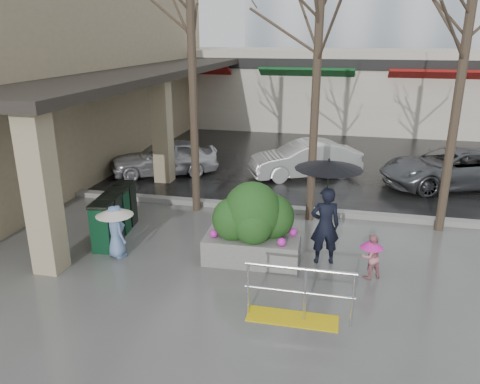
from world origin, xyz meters
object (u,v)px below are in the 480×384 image
at_px(handrail, 297,301).
at_px(child_pink, 371,254).
at_px(news_boxes, 115,215).
at_px(tree_west, 191,20).
at_px(planter, 253,224).
at_px(tree_mideast, 468,29).
at_px(car_b, 305,159).
at_px(child_blue, 115,225).
at_px(tree_midwest, 320,13).
at_px(car_a, 165,157).
at_px(car_c, 451,168).
at_px(woman, 327,199).

distance_m(handrail, child_pink, 2.27).
bearing_deg(news_boxes, tree_west, 51.51).
bearing_deg(planter, tree_mideast, 32.15).
xyz_separation_m(tree_west, car_b, (2.69, 3.97, -4.45)).
relative_size(handrail, car_b, 0.50).
bearing_deg(child_blue, tree_midwest, -102.07).
height_order(car_a, car_c, same).
distance_m(tree_west, planter, 5.47).
bearing_deg(car_a, tree_west, 9.14).
relative_size(news_boxes, car_a, 0.57).
bearing_deg(car_c, car_a, -106.50).
xyz_separation_m(tree_mideast, car_b, (-3.81, 3.97, -4.23)).
distance_m(car_a, car_c, 9.64).
bearing_deg(handrail, planter, 119.70).
height_order(news_boxes, car_b, car_b).
height_order(tree_mideast, child_blue, tree_mideast).
bearing_deg(car_c, child_pink, -42.98).
xyz_separation_m(tree_mideast, car_a, (-8.67, 3.15, -4.23)).
bearing_deg(child_blue, car_a, -38.59).
height_order(news_boxes, car_c, car_c).
bearing_deg(news_boxes, car_b, 49.92).
relative_size(car_a, car_b, 0.97).
bearing_deg(car_c, child_blue, -70.30).
height_order(tree_mideast, car_a, tree_mideast).
height_order(woman, car_b, woman).
distance_m(child_pink, car_b, 7.20).
distance_m(child_pink, planter, 2.53).
relative_size(child_blue, car_a, 0.33).
xyz_separation_m(child_blue, car_a, (-1.34, 6.35, -0.12)).
bearing_deg(tree_west, handrail, -55.01).
bearing_deg(car_a, planter, 11.06).
bearing_deg(handrail, child_pink, 54.78).
height_order(child_blue, car_c, car_c).
distance_m(tree_midwest, woman, 4.54).
height_order(tree_mideast, child_pink, tree_mideast).
bearing_deg(news_boxes, tree_mideast, 8.84).
bearing_deg(handrail, tree_west, 124.99).
xyz_separation_m(child_pink, car_b, (-1.98, 6.92, 0.10)).
distance_m(child_pink, car_a, 9.17).
height_order(tree_midwest, news_boxes, tree_midwest).
xyz_separation_m(tree_mideast, child_pink, (-1.83, -2.95, -4.33)).
bearing_deg(car_b, tree_midwest, -18.35).
relative_size(car_a, car_c, 0.82).
distance_m(handrail, tree_west, 7.52).
bearing_deg(tree_midwest, tree_mideast, -0.00).
relative_size(news_boxes, car_c, 0.46).
xyz_separation_m(tree_midwest, car_c, (4.24, 3.90, -4.60)).
bearing_deg(tree_west, car_b, 55.92).
distance_m(handrail, news_boxes, 5.39).
xyz_separation_m(tree_midwest, child_blue, (-4.03, -3.20, -4.48)).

